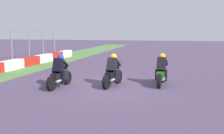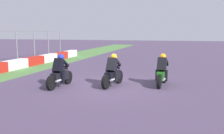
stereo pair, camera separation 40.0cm
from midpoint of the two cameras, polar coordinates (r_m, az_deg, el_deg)
name	(u,v)px [view 1 (the left image)]	position (r m, az deg, el deg)	size (l,w,h in m)	color
ground_plane	(110,86)	(11.57, -1.43, -4.39)	(120.00, 120.00, 0.00)	#4D3E58
rider_lane_a	(162,72)	(11.81, 10.46, -1.18)	(2.04, 0.56, 1.51)	black
rider_lane_b	(113,73)	(11.43, -0.83, -1.36)	(2.03, 0.61, 1.51)	black
rider_lane_c	(60,74)	(11.45, -13.03, -1.55)	(2.04, 0.55, 1.51)	black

